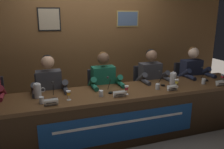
% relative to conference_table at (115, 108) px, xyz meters
% --- Properties ---
extents(ground_plane, '(12.00, 12.00, 0.00)m').
position_rel_conference_table_xyz_m(ground_plane, '(-0.00, 0.11, -0.51)').
color(ground_plane, '#70665B').
extents(wall_back_panelled, '(5.70, 0.14, 2.60)m').
position_rel_conference_table_xyz_m(wall_back_panelled, '(-0.00, 1.38, 0.79)').
color(wall_back_panelled, brown).
rests_on(wall_back_panelled, ground_plane).
extents(conference_table, '(4.50, 0.74, 0.72)m').
position_rel_conference_table_xyz_m(conference_table, '(0.00, 0.00, 0.00)').
color(conference_table, brown).
rests_on(conference_table, ground_plane).
extents(chair_left, '(0.44, 0.44, 0.90)m').
position_rel_conference_table_xyz_m(chair_left, '(-0.84, 0.67, -0.07)').
color(chair_left, black).
rests_on(chair_left, ground_plane).
extents(panelist_left, '(0.51, 0.48, 1.23)m').
position_rel_conference_table_xyz_m(panelist_left, '(-0.84, 0.47, 0.21)').
color(panelist_left, black).
rests_on(panelist_left, ground_plane).
extents(nameplate_left, '(0.17, 0.06, 0.08)m').
position_rel_conference_table_xyz_m(nameplate_left, '(-0.87, -0.14, 0.26)').
color(nameplate_left, white).
rests_on(nameplate_left, conference_table).
extents(juice_glass_left, '(0.06, 0.06, 0.12)m').
position_rel_conference_table_xyz_m(juice_glass_left, '(-0.64, -0.02, 0.30)').
color(juice_glass_left, white).
rests_on(juice_glass_left, conference_table).
extents(water_cup_left, '(0.06, 0.06, 0.08)m').
position_rel_conference_table_xyz_m(water_cup_left, '(-0.97, -0.03, 0.25)').
color(water_cup_left, silver).
rests_on(water_cup_left, conference_table).
extents(microphone_left, '(0.06, 0.17, 0.22)m').
position_rel_conference_table_xyz_m(microphone_left, '(-0.81, 0.09, 0.29)').
color(microphone_left, black).
rests_on(microphone_left, conference_table).
extents(chair_center, '(0.44, 0.44, 0.90)m').
position_rel_conference_table_xyz_m(chair_center, '(-0.00, 0.67, -0.07)').
color(chair_center, black).
rests_on(chair_center, ground_plane).
extents(panelist_center, '(0.51, 0.48, 1.23)m').
position_rel_conference_table_xyz_m(panelist_center, '(-0.00, 0.47, 0.21)').
color(panelist_center, black).
rests_on(panelist_center, ground_plane).
extents(nameplate_center, '(0.17, 0.06, 0.08)m').
position_rel_conference_table_xyz_m(nameplate_center, '(0.02, -0.13, 0.26)').
color(nameplate_center, white).
rests_on(nameplate_center, conference_table).
extents(juice_glass_center, '(0.06, 0.06, 0.12)m').
position_rel_conference_table_xyz_m(juice_glass_center, '(0.15, -0.07, 0.30)').
color(juice_glass_center, white).
rests_on(juice_glass_center, conference_table).
extents(water_cup_center, '(0.06, 0.06, 0.08)m').
position_rel_conference_table_xyz_m(water_cup_center, '(-0.21, -0.04, 0.25)').
color(water_cup_center, silver).
rests_on(water_cup_center, conference_table).
extents(microphone_center, '(0.06, 0.17, 0.22)m').
position_rel_conference_table_xyz_m(microphone_center, '(-0.05, 0.08, 0.29)').
color(microphone_center, black).
rests_on(microphone_center, conference_table).
extents(chair_right, '(0.44, 0.44, 0.90)m').
position_rel_conference_table_xyz_m(chair_right, '(0.84, 0.67, -0.07)').
color(chair_right, black).
rests_on(chair_right, ground_plane).
extents(panelist_right, '(0.51, 0.48, 1.23)m').
position_rel_conference_table_xyz_m(panelist_right, '(0.84, 0.47, 0.21)').
color(panelist_right, black).
rests_on(panelist_right, ground_plane).
extents(nameplate_right, '(0.16, 0.06, 0.08)m').
position_rel_conference_table_xyz_m(nameplate_right, '(0.83, -0.14, 0.26)').
color(nameplate_right, white).
rests_on(nameplate_right, conference_table).
extents(juice_glass_right, '(0.06, 0.06, 0.12)m').
position_rel_conference_table_xyz_m(juice_glass_right, '(0.97, -0.03, 0.30)').
color(juice_glass_right, white).
rests_on(juice_glass_right, conference_table).
extents(water_cup_right, '(0.06, 0.06, 0.08)m').
position_rel_conference_table_xyz_m(water_cup_right, '(0.66, -0.02, 0.25)').
color(water_cup_right, silver).
rests_on(water_cup_right, conference_table).
extents(microphone_right, '(0.06, 0.17, 0.22)m').
position_rel_conference_table_xyz_m(microphone_right, '(0.83, 0.14, 0.29)').
color(microphone_right, black).
rests_on(microphone_right, conference_table).
extents(chair_far_right, '(0.44, 0.44, 0.90)m').
position_rel_conference_table_xyz_m(chair_far_right, '(1.68, 0.67, -0.07)').
color(chair_far_right, black).
rests_on(chair_far_right, ground_plane).
extents(panelist_far_right, '(0.51, 0.48, 1.23)m').
position_rel_conference_table_xyz_m(panelist_far_right, '(1.68, 0.47, 0.21)').
color(panelist_far_right, black).
rests_on(panelist_far_right, ground_plane).
extents(nameplate_far_right, '(0.17, 0.06, 0.08)m').
position_rel_conference_table_xyz_m(nameplate_far_right, '(1.68, -0.17, 0.26)').
color(nameplate_far_right, white).
rests_on(nameplate_far_right, conference_table).
extents(juice_glass_far_right, '(0.06, 0.06, 0.12)m').
position_rel_conference_table_xyz_m(juice_glass_far_right, '(1.85, -0.02, 0.30)').
color(juice_glass_far_right, white).
rests_on(juice_glass_far_right, conference_table).
extents(water_cup_far_right, '(0.06, 0.06, 0.08)m').
position_rel_conference_table_xyz_m(water_cup_far_right, '(1.49, -0.01, 0.25)').
color(water_cup_far_right, silver).
rests_on(water_cup_far_right, conference_table).
extents(microphone_far_right, '(0.06, 0.17, 0.22)m').
position_rel_conference_table_xyz_m(microphone_far_right, '(1.64, 0.15, 0.29)').
color(microphone_far_right, black).
rests_on(microphone_far_right, conference_table).
extents(water_pitcher_left_side, '(0.15, 0.10, 0.21)m').
position_rel_conference_table_xyz_m(water_pitcher_left_side, '(-1.01, 0.20, 0.31)').
color(water_pitcher_left_side, silver).
rests_on(water_pitcher_left_side, conference_table).
extents(water_pitcher_right_side, '(0.15, 0.10, 0.21)m').
position_rel_conference_table_xyz_m(water_pitcher_right_side, '(1.01, 0.12, 0.31)').
color(water_pitcher_right_side, silver).
rests_on(water_pitcher_right_side, conference_table).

